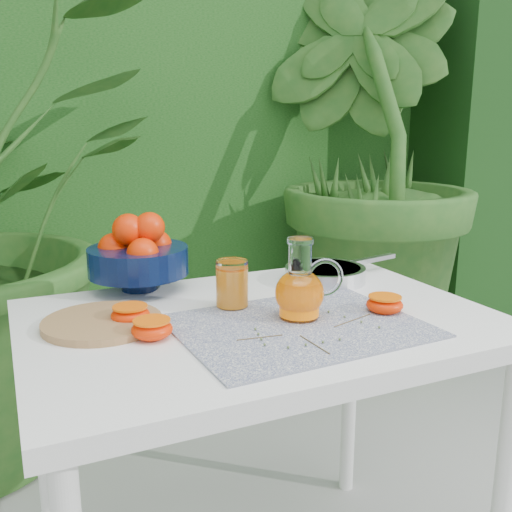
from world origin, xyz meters
name	(u,v)px	position (x,y,z in m)	size (l,w,h in m)	color
hedge_backdrop	(119,116)	(0.06, 2.06, 1.19)	(8.00, 1.65, 2.50)	#144815
potted_plant_right	(361,159)	(1.01, 1.21, 0.99)	(1.98, 1.98, 1.98)	#255B1F
white_table	(260,351)	(-0.06, 0.03, 0.67)	(1.00, 0.70, 0.75)	white
placemat	(298,326)	(-0.02, -0.07, 0.75)	(0.49, 0.38, 0.00)	#0D184C
cutting_board	(102,322)	(-0.39, 0.10, 0.76)	(0.25, 0.25, 0.02)	#986B44
fruit_bowl	(138,254)	(-0.26, 0.34, 0.84)	(0.26, 0.26, 0.20)	black
juice_pitcher	(300,291)	(0.01, -0.03, 0.81)	(0.16, 0.13, 0.17)	white
juice_tumbler	(232,285)	(-0.10, 0.10, 0.80)	(0.09, 0.09, 0.11)	white
saute_pan	(326,273)	(0.21, 0.21, 0.77)	(0.39, 0.25, 0.04)	silver
orange_halves	(227,315)	(-0.15, 0.01, 0.77)	(0.61, 0.25, 0.04)	#F33002
thyme_sprigs	(312,332)	(-0.02, -0.13, 0.76)	(0.32, 0.20, 0.01)	brown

